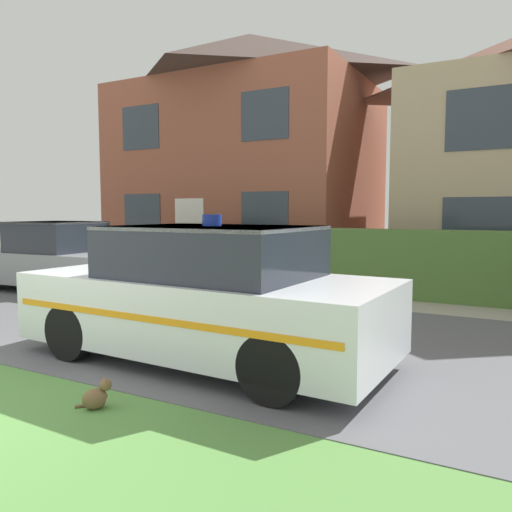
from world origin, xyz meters
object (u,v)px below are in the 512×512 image
object	(u,v)px
neighbour_car_near	(53,259)
cat	(97,396)
house_left	(249,148)
police_car	(206,296)

from	to	relation	value
neighbour_car_near	cat	bearing A→B (deg)	141.02
cat	neighbour_car_near	bearing A→B (deg)	92.67
cat	house_left	bearing A→B (deg)	62.55
police_car	cat	bearing A→B (deg)	90.52
neighbour_car_near	house_left	xyz separation A→B (m)	(0.91, 7.27, 3.14)
cat	neighbour_car_near	world-z (taller)	neighbour_car_near
cat	house_left	distance (m)	13.23
police_car	house_left	size ratio (longest dim) A/B	0.54
police_car	house_left	xyz separation A→B (m)	(-5.03, 10.02, 3.07)
police_car	house_left	bearing A→B (deg)	-61.46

